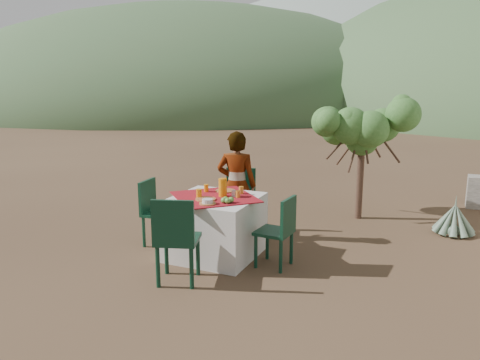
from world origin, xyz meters
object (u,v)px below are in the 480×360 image
Objects in this scene: chair_left at (155,209)px; table at (215,226)px; chair_far at (240,197)px; shrub_tree at (366,134)px; chair_near at (176,237)px; agave at (454,219)px; chair_right at (280,229)px; person at (237,185)px; juice_pitcher at (223,187)px.

table is at bearing -98.14° from chair_left.
shrub_tree reaches higher than chair_far.
chair_near is 1.11× the size of chair_left.
chair_far is 2.25m from shrub_tree.
chair_right is at bearing -131.23° from agave.
chair_left is 1.38× the size of agave.
chair_far is at bearing -46.10° from chair_left.
person is at bearing -57.15° from chair_left.
shrub_tree is at bearing -143.90° from person.
table is 2.97m from shrub_tree.
chair_left is 3.89× the size of juice_pitcher.
chair_left is at bearing -134.65° from shrub_tree.
chair_right is at bearing -97.90° from chair_left.
chair_left reaches higher than chair_right.
chair_right is at bearing -61.04° from chair_far.
agave is at bearing 143.43° from chair_right.
shrub_tree reaches higher than chair_right.
shrub_tree is at bearing 60.71° from juice_pitcher.
chair_far is at bearing 95.63° from table.
chair_right is at bearing -102.69° from shrub_tree.
juice_pitcher reaches higher than table.
chair_far is (-0.10, 0.99, 0.13)m from table.
person is 6.67× the size of juice_pitcher.
juice_pitcher is (-2.67, -2.07, 0.66)m from agave.
shrub_tree is (1.41, 3.36, 0.81)m from chair_near.
chair_far is 1.25m from chair_left.
person reaches higher than chair_right.
shrub_tree is 7.58× the size of juice_pitcher.
juice_pitcher is at bearing -112.59° from chair_near.
chair_near reaches higher than chair_far.
chair_near is 1.53× the size of agave.
shrub_tree is 2.69× the size of agave.
juice_pitcher is at bearing 86.93° from person.
chair_far is 0.95× the size of chair_near.
chair_left reaches higher than agave.
person reaches higher than chair_near.
juice_pitcher is (0.09, 0.05, 0.49)m from table.
agave is at bearing -65.49° from chair_left.
chair_left is 0.58× the size of person.
person is (0.89, 0.68, 0.26)m from chair_left.
chair_left is 3.44m from shrub_tree.
juice_pitcher reaches higher than chair_right.
table is at bearing -98.41° from chair_far.
chair_right is (0.86, 0.90, -0.07)m from chair_near.
person is 0.88× the size of shrub_tree.
table is at bearing -120.38° from shrub_tree.
person is 2.36× the size of agave.
chair_right reaches higher than table.
chair_left is at bearing 176.66° from table.
chair_far reaches higher than chair_right.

